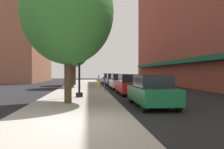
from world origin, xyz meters
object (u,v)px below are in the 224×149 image
object	(u,v)px
tree_mid	(72,45)
car_white	(119,82)
tree_near	(74,50)
car_red	(129,85)
parking_meter_near	(99,79)
car_black	(109,79)
fire_hydrant	(99,85)
car_green	(152,91)
car_blue	(113,80)
tree_far	(68,12)
parking_meter_far	(104,82)
lamppost	(79,52)

from	to	relation	value
tree_mid	car_white	size ratio (longest dim) A/B	1.75
tree_near	car_red	size ratio (longest dim) A/B	1.69
parking_meter_near	car_black	size ratio (longest dim) A/B	0.30
fire_hydrant	car_green	distance (m)	11.79
car_green	car_white	bearing A→B (deg)	88.72
car_red	car_blue	distance (m)	11.77
parking_meter_near	tree_far	bearing A→B (deg)	-98.41
parking_meter_near	car_blue	xyz separation A→B (m)	(1.95, 0.44, -0.14)
tree_near	car_white	distance (m)	10.42
car_white	tree_near	bearing A→B (deg)	125.02
tree_mid	tree_far	size ratio (longest dim) A/B	0.95
parking_meter_far	car_green	size ratio (longest dim) A/B	0.30
tree_mid	car_green	distance (m)	16.38
fire_hydrant	lamppost	bearing A→B (deg)	-102.71
car_red	car_white	bearing A→B (deg)	90.93
tree_near	tree_mid	xyz separation A→B (m)	(0.07, -5.37, 0.08)
tree_far	car_blue	xyz separation A→B (m)	(4.41, 17.08, -4.30)
lamppost	car_red	bearing A→B (deg)	31.52
fire_hydrant	car_red	bearing A→B (deg)	-67.50
lamppost	car_white	world-z (taller)	lamppost
tree_far	parking_meter_far	bearing A→B (deg)	69.29
parking_meter_far	tree_far	size ratio (longest dim) A/B	0.17
tree_near	parking_meter_near	bearing A→B (deg)	-38.88
fire_hydrant	car_white	distance (m)	2.34
parking_meter_near	car_red	world-z (taller)	car_red
car_red	fire_hydrant	bearing A→B (deg)	113.44
tree_far	car_black	xyz separation A→B (m)	(4.41, 23.75, -4.30)
parking_meter_far	car_white	xyz separation A→B (m)	(1.95, 4.85, -0.14)
car_white	car_blue	distance (m)	5.72
parking_meter_far	lamppost	bearing A→B (deg)	-118.64
parking_meter_far	car_white	bearing A→B (deg)	68.09
parking_meter_near	car_green	size ratio (longest dim) A/B	0.30
car_green	car_blue	size ratio (longest dim) A/B	1.00
parking_meter_near	car_green	distance (m)	17.75
parking_meter_far	tree_mid	xyz separation A→B (m)	(-3.25, 7.44, 4.10)
parking_meter_near	car_white	xyz separation A→B (m)	(1.95, -5.29, -0.14)
tree_near	car_red	xyz separation A→B (m)	(5.27, -14.01, -4.17)
fire_hydrant	car_black	distance (m)	13.35
tree_mid	tree_near	bearing A→B (deg)	90.75
tree_near	lamppost	bearing A→B (deg)	-85.28
lamppost	car_red	xyz separation A→B (m)	(3.92, 2.40, -2.39)
parking_meter_far	tree_far	bearing A→B (deg)	-110.71
parking_meter_far	fire_hydrant	bearing A→B (deg)	93.29
parking_meter_near	car_green	bearing A→B (deg)	-83.69
parking_meter_near	car_blue	world-z (taller)	car_blue
car_black	tree_far	bearing A→B (deg)	-102.24
car_blue	car_black	world-z (taller)	same
fire_hydrant	car_blue	size ratio (longest dim) A/B	0.18
car_blue	car_green	bearing A→B (deg)	-90.41
tree_near	car_black	distance (m)	8.05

